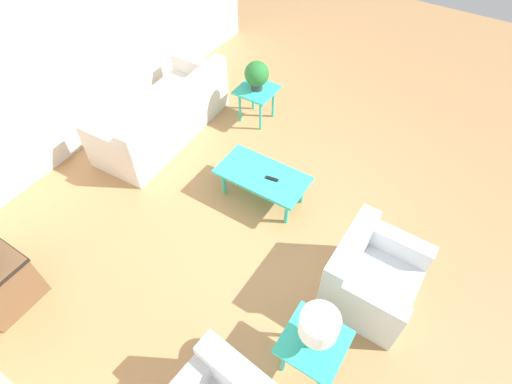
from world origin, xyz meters
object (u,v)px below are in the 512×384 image
object	(u,v)px
armchair	(370,277)
potted_plant	(257,74)
table_lamp	(319,326)
sofa	(165,116)
side_table_plant	(257,94)
coffee_table	(263,177)
side_table_lamp	(313,345)

from	to	relation	value
armchair	potted_plant	world-z (taller)	potted_plant
table_lamp	sofa	bearing A→B (deg)	-28.98
side_table_plant	sofa	bearing A→B (deg)	46.79
potted_plant	sofa	bearing A→B (deg)	46.79
coffee_table	side_table_lamp	bearing A→B (deg)	133.81
sofa	coffee_table	xyz separation A→B (m)	(-1.86, 0.31, 0.06)
armchair	coffee_table	xyz separation A→B (m)	(1.63, -0.56, 0.05)
side_table_plant	table_lamp	xyz separation A→B (m)	(-2.39, 2.85, 0.40)
coffee_table	table_lamp	size ratio (longest dim) A/B	2.45
coffee_table	side_table_lamp	size ratio (longest dim) A/B	2.06
armchair	potted_plant	bearing A→B (deg)	54.44
side_table_plant	coffee_table	bearing A→B (deg)	124.97
armchair	coffee_table	bearing A→B (deg)	71.77
table_lamp	armchair	bearing A→B (deg)	-99.28
side_table_plant	side_table_lamp	bearing A→B (deg)	130.01
sofa	armchair	distance (m)	3.60
side_table_lamp	side_table_plant	bearing A→B (deg)	-49.99
table_lamp	side_table_plant	bearing A→B (deg)	-49.99
sofa	side_table_plant	bearing A→B (deg)	133.97
armchair	coffee_table	size ratio (longest dim) A/B	0.82
side_table_lamp	potted_plant	xyz separation A→B (m)	(2.39, -2.85, 0.32)
table_lamp	potted_plant	bearing A→B (deg)	-49.99
sofa	coffee_table	size ratio (longest dim) A/B	1.97
sofa	side_table_plant	size ratio (longest dim) A/B	4.07
side_table_lamp	sofa	bearing A→B (deg)	-28.98
sofa	side_table_lamp	xyz separation A→B (m)	(-3.34, 1.85, 0.15)
coffee_table	table_lamp	xyz separation A→B (m)	(-1.47, 1.54, 0.49)
coffee_table	potted_plant	xyz separation A→B (m)	(0.92, -1.32, 0.41)
armchair	side_table_plant	world-z (taller)	armchair
side_table_plant	potted_plant	distance (m)	0.32
coffee_table	side_table_plant	bearing A→B (deg)	-55.03
sofa	table_lamp	size ratio (longest dim) A/B	4.82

